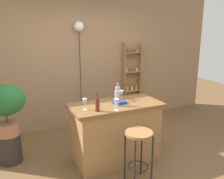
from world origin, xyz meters
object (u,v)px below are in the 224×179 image
at_px(bottle_spirits_clear, 117,98).
at_px(cookbook, 119,102).
at_px(potted_plant, 5,104).
at_px(spice_shelf, 132,81).
at_px(wine_glass_left, 116,102).
at_px(bottle_olive_oil, 118,92).
at_px(plant_stool, 10,148).
at_px(bottle_wine_red, 97,104).
at_px(pendant_globe_light, 79,28).
at_px(wine_glass_right, 85,102).
at_px(bar_stool, 139,145).
at_px(wine_glass_center, 121,93).

relative_size(bottle_spirits_clear, cookbook, 1.53).
relative_size(potted_plant, bottle_spirits_clear, 2.46).
relative_size(spice_shelf, wine_glass_left, 10.54).
height_order(spice_shelf, bottle_olive_oil, spice_shelf).
height_order(bottle_spirits_clear, cookbook, bottle_spirits_clear).
height_order(spice_shelf, plant_stool, spice_shelf).
bearing_deg(spice_shelf, cookbook, -125.56).
bearing_deg(potted_plant, spice_shelf, 18.74).
height_order(plant_stool, bottle_olive_oil, bottle_olive_oil).
xyz_separation_m(bottle_wine_red, pendant_globe_light, (0.32, 1.73, 1.00)).
distance_m(bottle_spirits_clear, bottle_olive_oil, 0.38).
bearing_deg(plant_stool, spice_shelf, 18.74).
bearing_deg(wine_glass_right, bar_stool, -49.29).
xyz_separation_m(plant_stool, bottle_spirits_clear, (1.50, -0.69, 0.82)).
distance_m(wine_glass_left, cookbook, 0.34).
bearing_deg(bottle_olive_oil, pendant_globe_light, 99.43).
relative_size(bottle_wine_red, wine_glass_left, 1.64).
bearing_deg(bar_stool, wine_glass_right, 130.71).
height_order(spice_shelf, cookbook, spice_shelf).
bearing_deg(potted_plant, bottle_olive_oil, -12.05).
height_order(wine_glass_left, pendant_globe_light, pendant_globe_light).
distance_m(plant_stool, potted_plant, 0.73).
bearing_deg(bottle_spirits_clear, potted_plant, 155.28).
distance_m(bar_stool, bottle_olive_oil, 1.05).
distance_m(wine_glass_right, pendant_globe_light, 1.93).
bearing_deg(cookbook, bar_stool, -86.32).
xyz_separation_m(bar_stool, wine_glass_center, (0.14, 0.79, 0.49)).
xyz_separation_m(potted_plant, bottle_spirits_clear, (1.50, -0.69, 0.09)).
xyz_separation_m(bottle_olive_oil, wine_glass_center, (-0.00, -0.13, 0.01)).
xyz_separation_m(wine_glass_left, wine_glass_right, (-0.39, 0.20, 0.00)).
xyz_separation_m(potted_plant, bottle_wine_red, (1.15, -0.80, 0.07)).
distance_m(potted_plant, pendant_globe_light, 2.04).
bearing_deg(cookbook, spice_shelf, 62.31).
bearing_deg(bar_stool, plant_stool, 140.17).
xyz_separation_m(bar_stool, spice_shelf, (1.13, 2.18, 0.31)).
bearing_deg(bottle_olive_oil, cookbook, -111.36).
distance_m(bar_stool, wine_glass_center, 0.94).
distance_m(bottle_spirits_clear, wine_glass_right, 0.49).
distance_m(bottle_wine_red, pendant_globe_light, 2.02).
bearing_deg(bottle_wine_red, plant_stool, 145.19).
relative_size(bar_stool, spice_shelf, 0.43).
xyz_separation_m(potted_plant, wine_glass_center, (1.68, -0.49, 0.09)).
relative_size(wine_glass_left, wine_glass_right, 1.00).
bearing_deg(pendant_globe_light, plant_stool, -147.59).
bearing_deg(wine_glass_left, bar_stool, -72.03).
bearing_deg(spice_shelf, wine_glass_center, -125.21).
height_order(bottle_spirits_clear, bottle_wine_red, bottle_spirits_clear).
distance_m(bottle_spirits_clear, cookbook, 0.16).
height_order(wine_glass_left, wine_glass_center, same).
bearing_deg(wine_glass_right, pendant_globe_light, 74.10).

